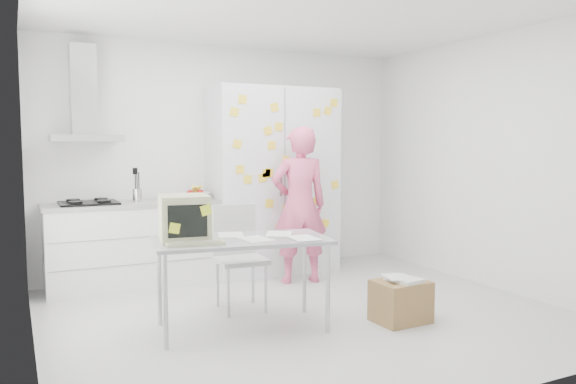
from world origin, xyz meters
name	(u,v)px	position (x,y,z in m)	size (l,w,h in m)	color
floor	(305,314)	(0.00, 0.00, -0.01)	(4.50, 4.00, 0.02)	silver
walls	(272,163)	(0.00, 0.72, 1.35)	(4.52, 4.01, 2.70)	white
ceiling	(306,11)	(0.00, 0.00, 2.70)	(4.50, 4.00, 0.02)	white
counter_run	(134,243)	(-1.20, 1.70, 0.47)	(1.84, 0.63, 1.28)	white
range_hood	(84,104)	(-1.65, 1.84, 1.96)	(0.70, 0.48, 1.01)	silver
tall_cabinet	(273,181)	(0.45, 1.67, 1.10)	(1.50, 0.68, 2.20)	silver
person	(299,205)	(0.49, 1.06, 0.87)	(0.63, 0.41, 1.73)	#E15782
desk	(206,228)	(-0.95, -0.06, 0.86)	(1.51, 0.92, 1.13)	#94969E
chair	(238,250)	(-0.48, 0.44, 0.55)	(0.46, 0.46, 0.97)	#BABAB8
cardboard_box	(401,301)	(0.64, -0.58, 0.19)	(0.46, 0.38, 0.39)	olive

